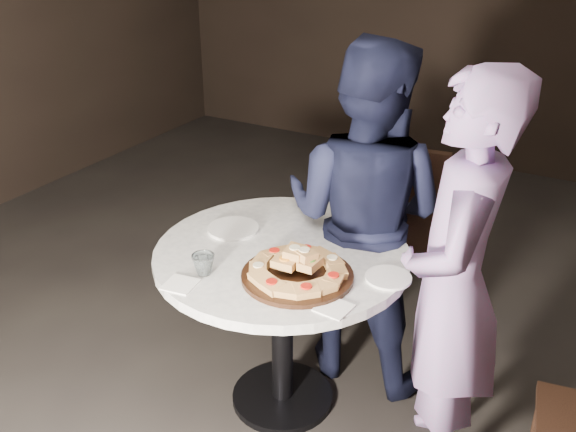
{
  "coord_description": "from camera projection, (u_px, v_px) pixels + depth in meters",
  "views": [
    {
      "loc": [
        1.02,
        -1.8,
        2.02
      ],
      "look_at": [
        -0.11,
        0.2,
        0.9
      ],
      "focal_mm": 40.0,
      "sensor_mm": 36.0,
      "label": 1
    }
  ],
  "objects": [
    {
      "name": "floor",
      "position": [
        288.0,
        429.0,
        2.75
      ],
      "size": [
        7.0,
        7.0,
        0.0
      ],
      "primitive_type": "plane",
      "color": "black",
      "rests_on": "ground"
    },
    {
      "name": "table",
      "position": [
        282.0,
        280.0,
        2.64
      ],
      "size": [
        1.09,
        1.09,
        0.77
      ],
      "rotation": [
        0.0,
        0.0,
        -0.05
      ],
      "color": "black",
      "rests_on": "ground"
    },
    {
      "name": "serving_board",
      "position": [
        297.0,
        276.0,
        2.38
      ],
      "size": [
        0.5,
        0.5,
        0.02
      ],
      "primitive_type": "cylinder",
      "rotation": [
        0.0,
        0.0,
        0.2
      ],
      "color": "black",
      "rests_on": "table"
    },
    {
      "name": "focaccia_pile",
      "position": [
        298.0,
        267.0,
        2.37
      ],
      "size": [
        0.37,
        0.38,
        0.1
      ],
      "rotation": [
        0.0,
        0.0,
        0.04
      ],
      "color": "#BA8448",
      "rests_on": "serving_board"
    },
    {
      "name": "plate_left",
      "position": [
        233.0,
        229.0,
        2.73
      ],
      "size": [
        0.29,
        0.29,
        0.01
      ],
      "primitive_type": "cylinder",
      "rotation": [
        0.0,
        0.0,
        0.43
      ],
      "color": "white",
      "rests_on": "table"
    },
    {
      "name": "plate_right",
      "position": [
        388.0,
        278.0,
        2.37
      ],
      "size": [
        0.18,
        0.18,
        0.01
      ],
      "primitive_type": "cylinder",
      "rotation": [
        0.0,
        0.0,
        0.03
      ],
      "color": "white",
      "rests_on": "table"
    },
    {
      "name": "water_glass",
      "position": [
        203.0,
        264.0,
        2.39
      ],
      "size": [
        0.11,
        0.11,
        0.08
      ],
      "primitive_type": "imported",
      "rotation": [
        0.0,
        0.0,
        0.3
      ],
      "color": "silver",
      "rests_on": "table"
    },
    {
      "name": "napkin_near",
      "position": [
        180.0,
        284.0,
        2.33
      ],
      "size": [
        0.13,
        0.13,
        0.01
      ],
      "primitive_type": "cube",
      "rotation": [
        0.0,
        0.0,
        0.14
      ],
      "color": "white",
      "rests_on": "table"
    },
    {
      "name": "napkin_far",
      "position": [
        334.0,
        308.0,
        2.2
      ],
      "size": [
        0.12,
        0.12,
        0.01
      ],
      "primitive_type": "cube",
      "rotation": [
        0.0,
        0.0,
        -0.1
      ],
      "color": "white",
      "rests_on": "table"
    },
    {
      "name": "chair_far",
      "position": [
        398.0,
        221.0,
        3.22
      ],
      "size": [
        0.55,
        0.56,
        1.03
      ],
      "rotation": [
        0.0,
        0.0,
        3.28
      ],
      "color": "black",
      "rests_on": "ground"
    },
    {
      "name": "diner_navy",
      "position": [
        364.0,
        217.0,
        2.81
      ],
      "size": [
        0.77,
        0.6,
        1.58
      ],
      "primitive_type": "imported",
      "rotation": [
        0.0,
        0.0,
        3.14
      ],
      "color": "black",
      "rests_on": "ground"
    },
    {
      "name": "diner_teal",
      "position": [
        453.0,
        287.0,
        2.28
      ],
      "size": [
        0.48,
        0.64,
        1.59
      ],
      "primitive_type": "imported",
      "rotation": [
        0.0,
        0.0,
        -1.38
      ],
      "color": "#866CA7",
      "rests_on": "ground"
    }
  ]
}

